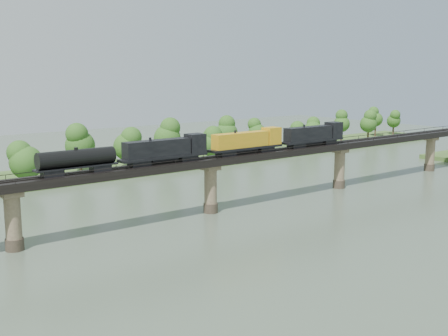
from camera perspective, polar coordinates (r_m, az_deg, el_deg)
ground at (r=95.11m, az=9.60°, el=-8.04°), size 400.00×400.00×0.00m
far_bank at (r=162.88m, az=-13.00°, el=-0.35°), size 300.00×24.00×1.60m
bridge at (r=115.31m, az=-1.38°, el=-1.92°), size 236.00×30.00×11.50m
bridge_superstructure at (r=114.18m, az=-1.39°, el=1.19°), size 220.00×4.90×0.75m
far_treeline at (r=154.33m, az=-15.16°, el=2.02°), size 289.06×17.54×13.60m
freight_train at (r=115.53m, az=-0.29°, el=2.39°), size 75.32×2.93×5.18m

